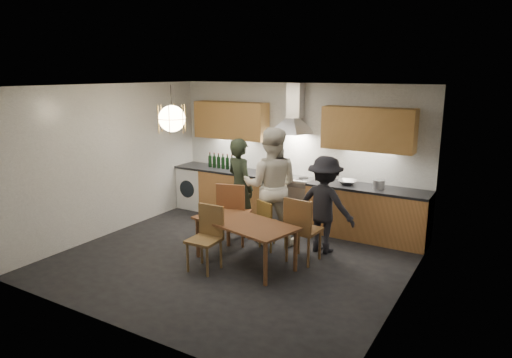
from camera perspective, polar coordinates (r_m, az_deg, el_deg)
The scene contains 17 objects.
ground at distance 7.09m, azimuth -2.98°, elevation -9.95°, with size 5.00×5.00×0.00m, color black.
room_shell at distance 6.61m, azimuth -3.16°, elevation 3.78°, with size 5.02×4.52×2.61m.
counter_run at distance 8.53m, azimuth 4.36°, elevation -2.73°, with size 5.00×0.62×0.90m.
range_stove at distance 8.54m, azimuth 4.20°, elevation -2.77°, with size 0.90×0.60×0.92m.
wall_fixtures at distance 8.37m, azimuth 4.73°, elevation 6.90°, with size 4.30×0.54×1.10m.
pendant_lamp at distance 7.08m, azimuth -10.47°, elevation 7.43°, with size 0.43×0.43×0.70m.
dining_table at distance 6.72m, azimuth -1.41°, elevation -6.01°, with size 1.68×1.10×0.65m.
chair_back_left at distance 7.46m, azimuth -2.91°, elevation -3.83°, with size 0.58×0.58×1.05m.
chair_back_mid at distance 7.30m, azimuth 1.63°, elevation -5.35°, with size 0.48×0.48×0.81m.
chair_back_right at distance 6.79m, azimuth 5.63°, elevation -5.86°, with size 0.48×0.48×1.00m.
chair_front at distance 6.63m, azimuth -6.10°, elevation -6.74°, with size 0.43×0.43×0.93m.
person_left at distance 7.86m, azimuth -1.98°, elevation -1.05°, with size 0.62×0.41×1.70m, color black.
person_mid at distance 7.48m, azimuth 1.88°, elevation -0.89°, with size 0.94×0.73×1.93m, color beige.
person_right at distance 7.22m, azimuth 8.58°, elevation -3.18°, with size 0.99×0.57×1.54m, color black.
mixing_bowl at distance 8.00m, azimuth 11.37°, elevation -0.40°, with size 0.32×0.32×0.08m, color silver.
stock_pot at distance 7.83m, azimuth 15.09°, elevation -0.66°, with size 0.20×0.20×0.14m, color #B2B1B5.
wine_bottles at distance 9.14m, azimuth -4.15°, elevation 2.22°, with size 0.71×0.07×0.30m.
Camera 1 is at (3.62, -5.42, 2.79)m, focal length 32.00 mm.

